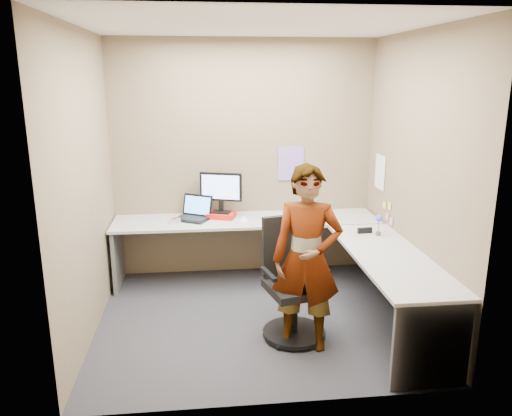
{
  "coord_description": "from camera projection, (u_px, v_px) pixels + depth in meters",
  "views": [
    {
      "loc": [
        -0.47,
        -4.38,
        2.29
      ],
      "look_at": [
        0.03,
        0.25,
        1.05
      ],
      "focal_mm": 35.0,
      "sensor_mm": 36.0,
      "label": 1
    }
  ],
  "objects": [
    {
      "name": "sticky_note_d",
      "position": [
        384.0,
        205.0,
        5.44
      ],
      "size": [
        0.01,
        0.07,
        0.07
      ],
      "primitive_type": "cube",
      "color": "#F2E059",
      "rests_on": "wall_right"
    },
    {
      "name": "ceiling",
      "position": [
        256.0,
        25.0,
        4.15
      ],
      "size": [
        3.0,
        3.0,
        0.0
      ],
      "primitive_type": "plane",
      "rotation": [
        3.14,
        0.0,
        0.0
      ],
      "color": "white",
      "rests_on": "wall_back"
    },
    {
      "name": "wall_right",
      "position": [
        415.0,
        180.0,
        4.66
      ],
      "size": [
        0.0,
        2.7,
        2.7
      ],
      "primitive_type": "plane",
      "rotation": [
        1.57,
        0.0,
        -1.57
      ],
      "color": "brown",
      "rests_on": "ground"
    },
    {
      "name": "laptop",
      "position": [
        194.0,
        213.0,
        5.6
      ],
      "size": [
        0.46,
        0.44,
        0.26
      ],
      "rotation": [
        0.0,
        0.0,
        -0.51
      ],
      "color": "black",
      "rests_on": "desk"
    },
    {
      "name": "calendar_purple",
      "position": [
        291.0,
        163.0,
        5.81
      ],
      "size": [
        0.3,
        0.01,
        0.4
      ],
      "primitive_type": "cube",
      "color": "#846BB7",
      "rests_on": "wall_back"
    },
    {
      "name": "wall_back",
      "position": [
        244.0,
        160.0,
        5.75
      ],
      "size": [
        3.0,
        0.0,
        3.0
      ],
      "primitive_type": "plane",
      "rotation": [
        1.57,
        0.0,
        0.0
      ],
      "color": "brown",
      "rests_on": "ground"
    },
    {
      "name": "sticky_note_b",
      "position": [
        387.0,
        217.0,
        5.37
      ],
      "size": [
        0.01,
        0.07,
        0.07
      ],
      "primitive_type": "cube",
      "color": "pink",
      "rests_on": "wall_right"
    },
    {
      "name": "wall_left",
      "position": [
        85.0,
        187.0,
        4.35
      ],
      "size": [
        0.0,
        2.7,
        2.7
      ],
      "primitive_type": "plane",
      "rotation": [
        1.57,
        0.0,
        1.57
      ],
      "color": "brown",
      "rests_on": "ground"
    },
    {
      "name": "monitor",
      "position": [
        221.0,
        189.0,
        5.58
      ],
      "size": [
        0.47,
        0.2,
        0.45
      ],
      "rotation": [
        0.0,
        0.0,
        -0.3
      ],
      "color": "black",
      "rests_on": "paper_ream"
    },
    {
      "name": "stapler",
      "position": [
        365.0,
        230.0,
        5.1
      ],
      "size": [
        0.15,
        0.06,
        0.05
      ],
      "primitive_type": "cube",
      "rotation": [
        0.0,
        0.0,
        0.11
      ],
      "color": "black",
      "rests_on": "desk"
    },
    {
      "name": "person",
      "position": [
        307.0,
        259.0,
        4.18
      ],
      "size": [
        0.66,
        0.51,
        1.6
      ],
      "primitive_type": "imported",
      "rotation": [
        0.0,
        0.0,
        -0.24
      ],
      "color": "#999399",
      "rests_on": "ground"
    },
    {
      "name": "sticky_note_a",
      "position": [
        390.0,
        206.0,
        5.29
      ],
      "size": [
        0.01,
        0.07,
        0.07
      ],
      "primitive_type": "cube",
      "color": "#F2E059",
      "rests_on": "wall_right"
    },
    {
      "name": "calendar_white",
      "position": [
        380.0,
        172.0,
        5.55
      ],
      "size": [
        0.01,
        0.28,
        0.38
      ],
      "primitive_type": "cube",
      "color": "white",
      "rests_on": "wall_right"
    },
    {
      "name": "desk",
      "position": [
        294.0,
        247.0,
        5.11
      ],
      "size": [
        2.98,
        2.58,
        0.73
      ],
      "color": "#A9A9A9",
      "rests_on": "ground"
    },
    {
      "name": "origami",
      "position": [
        244.0,
        218.0,
        5.52
      ],
      "size": [
        0.1,
        0.1,
        0.06
      ],
      "primitive_type": "cone",
      "color": "white",
      "rests_on": "desk"
    },
    {
      "name": "flower",
      "position": [
        379.0,
        222.0,
        4.99
      ],
      "size": [
        0.07,
        0.07,
        0.22
      ],
      "color": "brown",
      "rests_on": "desk"
    },
    {
      "name": "paper_ream",
      "position": [
        221.0,
        215.0,
        5.64
      ],
      "size": [
        0.35,
        0.3,
        0.06
      ],
      "primitive_type": "cube",
      "rotation": [
        0.0,
        0.0,
        -0.3
      ],
      "color": "red",
      "rests_on": "desk"
    },
    {
      "name": "office_chair",
      "position": [
        292.0,
        289.0,
        4.47
      ],
      "size": [
        0.6,
        0.58,
        1.07
      ],
      "rotation": [
        0.0,
        0.0,
        0.25
      ],
      "color": "black",
      "rests_on": "ground"
    },
    {
      "name": "trackball_mouse",
      "position": [
        175.0,
        220.0,
        5.46
      ],
      "size": [
        0.12,
        0.08,
        0.07
      ],
      "color": "#B7B7BC",
      "rests_on": "desk"
    },
    {
      "name": "ground",
      "position": [
        256.0,
        319.0,
        4.85
      ],
      "size": [
        3.0,
        3.0,
        0.0
      ],
      "primitive_type": "plane",
      "color": "#242429",
      "rests_on": "ground"
    },
    {
      "name": "sticky_note_c",
      "position": [
        391.0,
        221.0,
        5.26
      ],
      "size": [
        0.01,
        0.07,
        0.07
      ],
      "primitive_type": "cube",
      "color": "pink",
      "rests_on": "wall_right"
    }
  ]
}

